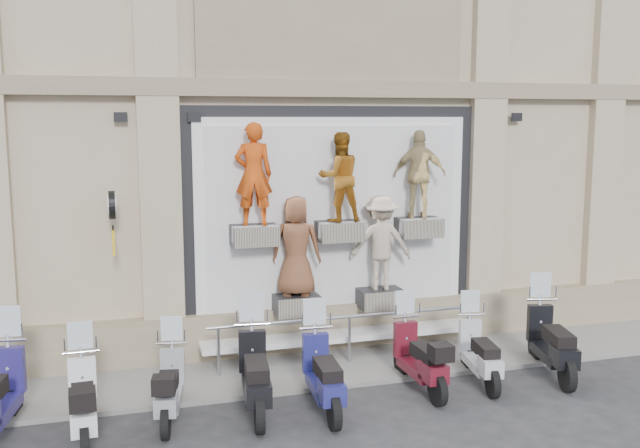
{
  "coord_description": "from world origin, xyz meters",
  "views": [
    {
      "loc": [
        -3.96,
        -9.39,
        4.35
      ],
      "look_at": [
        -0.57,
        1.9,
        2.58
      ],
      "focal_mm": 40.0,
      "sensor_mm": 36.0,
      "label": 1
    }
  ],
  "objects_px": {
    "clock_sign_bracket": "(112,214)",
    "scooter_g": "(480,341)",
    "scooter_b": "(82,387)",
    "scooter_d": "(255,359)",
    "scooter_e": "(323,360)",
    "guard_rail": "(349,341)",
    "scooter_f": "(420,345)",
    "scooter_h": "(552,328)",
    "scooter_c": "(169,374)"
  },
  "relations": [
    {
      "from": "clock_sign_bracket",
      "to": "scooter_g",
      "type": "bearing_deg",
      "value": -17.91
    },
    {
      "from": "scooter_b",
      "to": "scooter_d",
      "type": "relative_size",
      "value": 0.91
    },
    {
      "from": "scooter_e",
      "to": "scooter_g",
      "type": "height_order",
      "value": "scooter_e"
    },
    {
      "from": "clock_sign_bracket",
      "to": "scooter_b",
      "type": "bearing_deg",
      "value": -102.9
    },
    {
      "from": "guard_rail",
      "to": "clock_sign_bracket",
      "type": "relative_size",
      "value": 4.96
    },
    {
      "from": "clock_sign_bracket",
      "to": "scooter_d",
      "type": "xyz_separation_m",
      "value": [
        1.92,
        -1.93,
        -1.98
      ]
    },
    {
      "from": "scooter_f",
      "to": "scooter_g",
      "type": "relative_size",
      "value": 1.05
    },
    {
      "from": "guard_rail",
      "to": "clock_sign_bracket",
      "type": "height_order",
      "value": "clock_sign_bracket"
    },
    {
      "from": "scooter_d",
      "to": "scooter_f",
      "type": "bearing_deg",
      "value": 9.41
    },
    {
      "from": "clock_sign_bracket",
      "to": "scooter_d",
      "type": "height_order",
      "value": "clock_sign_bracket"
    },
    {
      "from": "clock_sign_bracket",
      "to": "scooter_e",
      "type": "height_order",
      "value": "clock_sign_bracket"
    },
    {
      "from": "scooter_b",
      "to": "scooter_g",
      "type": "distance_m",
      "value": 6.2
    },
    {
      "from": "scooter_e",
      "to": "guard_rail",
      "type": "bearing_deg",
      "value": 64.03
    },
    {
      "from": "scooter_b",
      "to": "scooter_d",
      "type": "bearing_deg",
      "value": 3.48
    },
    {
      "from": "scooter_b",
      "to": "scooter_h",
      "type": "distance_m",
      "value": 7.53
    },
    {
      "from": "scooter_b",
      "to": "guard_rail",
      "type": "bearing_deg",
      "value": 18.98
    },
    {
      "from": "scooter_f",
      "to": "clock_sign_bracket",
      "type": "bearing_deg",
      "value": 158.13
    },
    {
      "from": "scooter_b",
      "to": "scooter_g",
      "type": "xyz_separation_m",
      "value": [
        6.19,
        0.32,
        -0.03
      ]
    },
    {
      "from": "clock_sign_bracket",
      "to": "scooter_e",
      "type": "xyz_separation_m",
      "value": [
        2.9,
        -2.16,
        -2.02
      ]
    },
    {
      "from": "scooter_e",
      "to": "scooter_g",
      "type": "xyz_separation_m",
      "value": [
        2.79,
        0.32,
        -0.07
      ]
    },
    {
      "from": "scooter_d",
      "to": "scooter_f",
      "type": "relative_size",
      "value": 1.1
    },
    {
      "from": "guard_rail",
      "to": "scooter_g",
      "type": "distance_m",
      "value": 2.27
    },
    {
      "from": "guard_rail",
      "to": "scooter_d",
      "type": "bearing_deg",
      "value": -143.61
    },
    {
      "from": "scooter_b",
      "to": "scooter_f",
      "type": "distance_m",
      "value": 5.12
    },
    {
      "from": "guard_rail",
      "to": "scooter_b",
      "type": "bearing_deg",
      "value": -158.92
    },
    {
      "from": "scooter_d",
      "to": "scooter_b",
      "type": "bearing_deg",
      "value": -167.09
    },
    {
      "from": "clock_sign_bracket",
      "to": "guard_rail",
      "type": "bearing_deg",
      "value": -6.84
    },
    {
      "from": "scooter_c",
      "to": "scooter_d",
      "type": "height_order",
      "value": "scooter_d"
    },
    {
      "from": "scooter_b",
      "to": "scooter_h",
      "type": "xyz_separation_m",
      "value": [
        7.53,
        0.29,
        0.08
      ]
    },
    {
      "from": "scooter_c",
      "to": "scooter_h",
      "type": "bearing_deg",
      "value": 10.29
    },
    {
      "from": "scooter_d",
      "to": "guard_rail",
      "type": "bearing_deg",
      "value": 43.72
    },
    {
      "from": "clock_sign_bracket",
      "to": "scooter_f",
      "type": "relative_size",
      "value": 0.55
    },
    {
      "from": "scooter_h",
      "to": "scooter_g",
      "type": "bearing_deg",
      "value": -166.86
    },
    {
      "from": "guard_rail",
      "to": "scooter_c",
      "type": "bearing_deg",
      "value": -156.59
    },
    {
      "from": "scooter_c",
      "to": "scooter_g",
      "type": "distance_m",
      "value": 5.02
    },
    {
      "from": "guard_rail",
      "to": "scooter_b",
      "type": "xyz_separation_m",
      "value": [
        -4.4,
        -1.69,
        0.28
      ]
    },
    {
      "from": "clock_sign_bracket",
      "to": "scooter_e",
      "type": "distance_m",
      "value": 4.15
    },
    {
      "from": "scooter_d",
      "to": "scooter_h",
      "type": "height_order",
      "value": "same"
    },
    {
      "from": "scooter_c",
      "to": "scooter_h",
      "type": "distance_m",
      "value": 6.36
    },
    {
      "from": "guard_rail",
      "to": "scooter_d",
      "type": "distance_m",
      "value": 2.48
    },
    {
      "from": "scooter_f",
      "to": "scooter_g",
      "type": "distance_m",
      "value": 1.08
    },
    {
      "from": "scooter_b",
      "to": "scooter_f",
      "type": "relative_size",
      "value": 1.0
    },
    {
      "from": "scooter_h",
      "to": "scooter_f",
      "type": "bearing_deg",
      "value": -166.56
    },
    {
      "from": "clock_sign_bracket",
      "to": "scooter_b",
      "type": "height_order",
      "value": "clock_sign_bracket"
    },
    {
      "from": "clock_sign_bracket",
      "to": "scooter_e",
      "type": "bearing_deg",
      "value": -36.68
    },
    {
      "from": "guard_rail",
      "to": "scooter_h",
      "type": "xyz_separation_m",
      "value": [
        3.13,
        -1.4,
        0.36
      ]
    },
    {
      "from": "scooter_b",
      "to": "scooter_e",
      "type": "distance_m",
      "value": 3.4
    },
    {
      "from": "guard_rail",
      "to": "scooter_h",
      "type": "relative_size",
      "value": 2.5
    },
    {
      "from": "guard_rail",
      "to": "scooter_c",
      "type": "relative_size",
      "value": 2.95
    },
    {
      "from": "guard_rail",
      "to": "scooter_g",
      "type": "bearing_deg",
      "value": -37.42
    }
  ]
}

